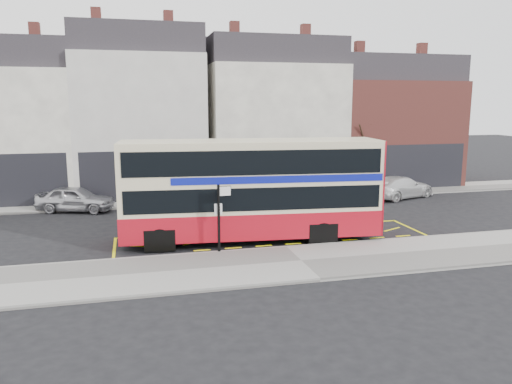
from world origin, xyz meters
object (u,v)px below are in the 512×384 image
object	(u,v)px
double_decker_bus	(252,189)
street_tree_right	(356,132)
bus_stop_post	(220,211)
car_silver	(75,199)
car_white	(400,187)
car_grey	(219,193)

from	to	relation	value
double_decker_bus	street_tree_right	bearing A→B (deg)	52.27
bus_stop_post	car_silver	world-z (taller)	bus_stop_post
bus_stop_post	car_white	bearing A→B (deg)	28.88
double_decker_bus	bus_stop_post	world-z (taller)	double_decker_bus
double_decker_bus	car_grey	bearing A→B (deg)	96.18
double_decker_bus	car_grey	size ratio (longest dim) A/B	2.45
car_white	car_grey	bearing A→B (deg)	67.91
car_grey	street_tree_right	size ratio (longest dim) A/B	0.78
double_decker_bus	car_grey	world-z (taller)	double_decker_bus
car_white	car_silver	bearing A→B (deg)	68.04
bus_stop_post	car_white	distance (m)	16.17
double_decker_bus	bus_stop_post	xyz separation A→B (m)	(-1.72, -1.68, -0.55)
bus_stop_post	car_silver	bearing A→B (deg)	117.79
bus_stop_post	car_silver	xyz separation A→B (m)	(-6.54, 9.95, -1.09)
car_grey	car_white	size ratio (longest dim) A/B	0.96
double_decker_bus	car_silver	bearing A→B (deg)	140.43
car_silver	car_white	world-z (taller)	car_silver
double_decker_bus	street_tree_right	world-z (taller)	street_tree_right
car_silver	street_tree_right	bearing A→B (deg)	-65.09
car_grey	bus_stop_post	bearing A→B (deg)	156.29
car_silver	car_white	distance (m)	19.87
double_decker_bus	car_grey	distance (m)	8.11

